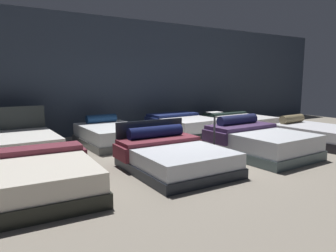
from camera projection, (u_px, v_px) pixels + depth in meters
ground_plane at (185, 152)px, 7.25m from camera, size 18.00×18.00×0.02m
showroom_back_wall at (125, 76)px, 9.73m from camera, size 18.00×0.06×3.50m
bed_0 at (43, 178)px, 4.51m from camera, size 1.61×2.00×0.58m
bed_1 at (173, 157)px, 5.74m from camera, size 1.72×2.03×0.83m
bed_2 at (259, 142)px, 6.83m from camera, size 1.76×2.09×0.83m
bed_3 at (318, 135)px, 7.99m from camera, size 1.61×2.10×0.68m
bed_4 at (19, 145)px, 6.84m from camera, size 1.62×1.96×1.00m
bed_5 at (111, 135)px, 7.98m from camera, size 1.46×2.06×0.70m
bed_6 at (184, 126)px, 9.19m from camera, size 1.68×2.02×0.61m
bed_7 at (239, 122)px, 10.29m from camera, size 1.65×2.11×0.52m
price_sign at (214, 142)px, 6.35m from camera, size 0.28×0.24×1.01m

